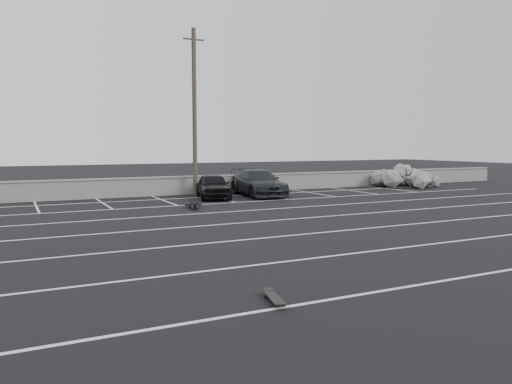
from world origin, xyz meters
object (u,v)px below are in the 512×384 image
car_left (213,186)px  car_right (258,183)px  riprap_pile (403,179)px  trash_bin (245,185)px  utility_pole (194,112)px  person (194,203)px  skateboard (275,298)px

car_left → car_right: bearing=16.9°
riprap_pile → trash_bin: bearing=176.2°
car_right → utility_pole: 5.33m
riprap_pile → utility_pole: bearing=177.1°
car_right → riprap_pile: 11.62m
riprap_pile → person: size_ratio=2.20×
car_left → utility_pole: (-0.36, 1.86, 4.01)m
car_right → person: car_right is taller
trash_bin → riprap_pile: riprap_pile is taller
car_right → person: bearing=-139.9°
trash_bin → person: size_ratio=0.42×
person → trash_bin: bearing=61.9°
car_right → trash_bin: bearing=96.1°
riprap_pile → car_right: bearing=-175.1°
car_left → person: bearing=-109.6°
person → skateboard: size_ratio=2.64×
car_right → trash_bin: size_ratio=5.37×
car_left → utility_pole: bearing=115.8°
utility_pole → trash_bin: 5.23m
car_right → trash_bin: 1.79m
car_right → person: size_ratio=2.27×
riprap_pile → person: 17.19m
car_right → trash_bin: (-0.01, 1.77, -0.25)m
utility_pole → person: 7.12m
car_right → person: (-5.03, -3.45, -0.52)m
car_right → utility_pole: utility_pole is taller
riprap_pile → skateboard: 26.84m
person → utility_pole: bearing=85.5°
trash_bin → riprap_pile: (11.58, -0.77, 0.02)m
skateboard → person: bearing=89.3°
utility_pole → person: bearing=-110.3°
car_left → car_right: size_ratio=0.78×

